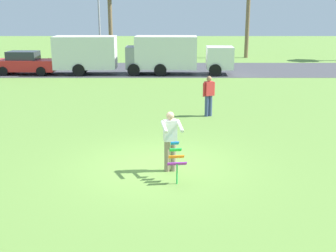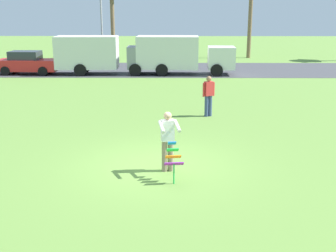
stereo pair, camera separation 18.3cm
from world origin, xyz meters
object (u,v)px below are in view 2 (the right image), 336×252
Objects in this scene: person_kite_flyer at (168,139)px; person_walker_near at (209,95)px; parked_truck_grey_van at (99,54)px; streetlight_pole at (102,14)px; parked_car_red at (27,63)px; parked_truck_white_box at (180,54)px; kite_held at (173,158)px.

person_walker_near is at bearing 75.50° from person_kite_flyer.
parked_truck_grey_van is 3.90× the size of person_walker_near.
person_kite_flyer is 0.25× the size of streetlight_pole.
parked_car_red is 0.63× the size of parked_truck_white_box.
person_walker_near is (1.66, 6.43, -0.02)m from person_kite_flyer.
person_kite_flyer is 0.26× the size of parked_truck_grey_van.
streetlight_pole reaches higher than parked_truck_white_box.
parked_car_red is (-10.13, 19.17, 0.10)m from kite_held.
parked_truck_white_box is (0.48, 19.16, 0.74)m from kite_held.
parked_truck_white_box is at bearing 88.58° from kite_held.
parked_truck_white_box is at bearing -0.01° from parked_car_red.
kite_held is 0.15× the size of parked_truck_grey_van.
parked_truck_white_box reaches higher than kite_held.
parked_truck_white_box is at bearing -49.55° from streetlight_pole.
parked_truck_grey_van is 5.57m from parked_truck_white_box.
streetlight_pole is at bearing 102.70° from kite_held.
person_kite_flyer is 6.64m from person_walker_near.
parked_truck_white_box is 10.37m from streetlight_pole.
person_kite_flyer is at bearing -77.26° from streetlight_pole.
parked_truck_white_box is (10.61, -0.00, 0.64)m from parked_car_red.
kite_held is 0.15× the size of streetlight_pole.
person_walker_near is (1.51, 7.18, 0.26)m from kite_held.
parked_car_red is 10.63m from parked_truck_white_box.
parked_car_red is at bearing 134.17° from person_walker_near.
streetlight_pole reaches higher than parked_car_red.
kite_held is at bearing -101.88° from person_walker_near.
parked_truck_white_box is (5.57, -0.00, 0.00)m from parked_truck_grey_van.
streetlight_pole is (-0.95, 7.64, 2.59)m from parked_truck_grey_van.
person_kite_flyer is 18.43m from parked_truck_white_box.
kite_held is at bearing -91.42° from parked_truck_white_box.
person_kite_flyer is at bearing -74.98° from parked_truck_grey_van.
parked_truck_white_box is (0.63, 18.41, 0.46)m from person_kite_flyer.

